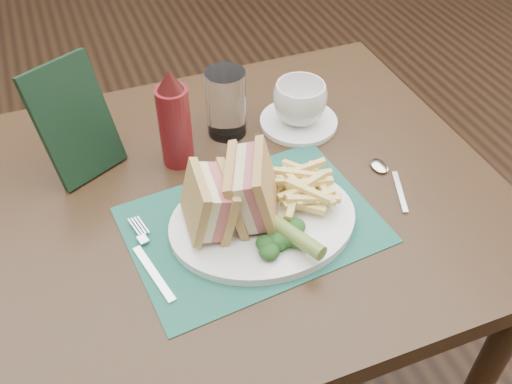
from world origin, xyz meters
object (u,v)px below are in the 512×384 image
(table_main, at_px, (238,317))
(sandwich_half_a, at_px, (195,205))
(ketchup_bottle, at_px, (174,118))
(sandwich_half_b, at_px, (239,187))
(drinking_glass, at_px, (226,103))
(coffee_cup, at_px, (300,103))
(placemat, at_px, (252,225))
(plate, at_px, (263,221))
(saucer, at_px, (299,122))
(check_presenter, at_px, (75,121))

(table_main, distance_m, sandwich_half_a, 0.46)
(table_main, relative_size, ketchup_bottle, 4.84)
(table_main, height_order, sandwich_half_a, sandwich_half_a)
(sandwich_half_a, xyz_separation_m, sandwich_half_b, (0.07, 0.01, 0.01))
(drinking_glass, relative_size, ketchup_bottle, 0.70)
(sandwich_half_a, xyz_separation_m, coffee_cup, (0.27, 0.21, -0.02))
(table_main, relative_size, coffee_cup, 8.90)
(coffee_cup, bearing_deg, placemat, -129.26)
(plate, bearing_deg, drinking_glass, 86.53)
(sandwich_half_a, distance_m, saucer, 0.35)
(ketchup_bottle, bearing_deg, plate, -68.22)
(saucer, xyz_separation_m, coffee_cup, (0.00, 0.00, 0.04))
(ketchup_bottle, bearing_deg, check_presenter, 164.98)
(table_main, relative_size, check_presenter, 4.37)
(sandwich_half_a, relative_size, coffee_cup, 1.00)
(plate, bearing_deg, table_main, 102.36)
(placemat, xyz_separation_m, sandwich_half_b, (-0.02, 0.02, 0.07))
(sandwich_half_b, xyz_separation_m, check_presenter, (-0.21, 0.22, 0.03))
(plate, xyz_separation_m, coffee_cup, (0.16, 0.23, 0.04))
(placemat, distance_m, coffee_cup, 0.29)
(ketchup_bottle, height_order, check_presenter, check_presenter)
(placemat, height_order, sandwich_half_b, sandwich_half_b)
(sandwich_half_b, height_order, check_presenter, check_presenter)
(sandwich_half_b, xyz_separation_m, saucer, (0.20, 0.20, -0.07))
(placemat, height_order, drinking_glass, drinking_glass)
(ketchup_bottle, bearing_deg, coffee_cup, 5.29)
(table_main, xyz_separation_m, coffee_cup, (0.18, 0.13, 0.42))
(check_presenter, bearing_deg, plate, -72.92)
(sandwich_half_a, xyz_separation_m, drinking_glass, (0.13, 0.24, -0.00))
(plate, height_order, check_presenter, check_presenter)
(sandwich_half_b, height_order, drinking_glass, sandwich_half_b)
(plate, distance_m, saucer, 0.28)
(sandwich_half_a, distance_m, drinking_glass, 0.27)
(saucer, distance_m, coffee_cup, 0.04)
(plate, xyz_separation_m, sandwich_half_a, (-0.10, 0.02, 0.06))
(sandwich_half_a, bearing_deg, ketchup_bottle, 88.11)
(table_main, xyz_separation_m, check_presenter, (-0.22, 0.15, 0.47))
(placemat, bearing_deg, coffee_cup, 50.74)
(saucer, height_order, coffee_cup, coffee_cup)
(placemat, relative_size, plate, 1.29)
(coffee_cup, xyz_separation_m, check_presenter, (-0.40, 0.02, 0.05))
(placemat, height_order, sandwich_half_a, sandwich_half_a)
(placemat, bearing_deg, table_main, 90.53)
(sandwich_half_b, relative_size, drinking_glass, 0.89)
(saucer, distance_m, ketchup_bottle, 0.26)
(coffee_cup, distance_m, ketchup_bottle, 0.25)
(table_main, relative_size, saucer, 6.00)
(sandwich_half_a, bearing_deg, saucer, 42.69)
(placemat, relative_size, saucer, 2.58)
(sandwich_half_b, bearing_deg, table_main, 101.67)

